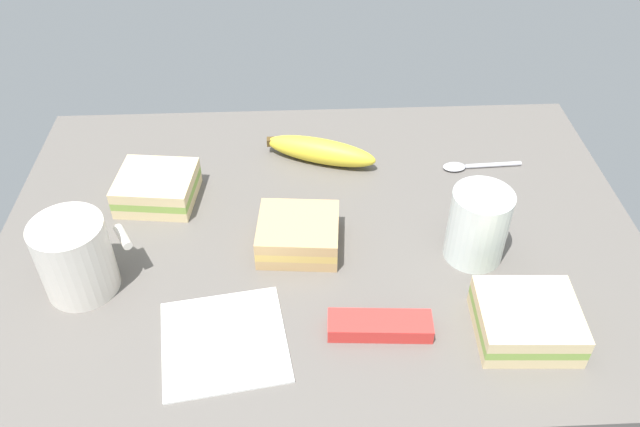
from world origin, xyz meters
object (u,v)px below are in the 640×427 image
(sandwich_main, at_px, (157,188))
(paper_napkin, at_px, (224,341))
(glass_of_milk, at_px, (477,229))
(snack_bar, at_px, (380,326))
(coffee_mug_black, at_px, (75,256))
(sandwich_side, at_px, (527,321))
(banana, at_px, (321,151))
(sandwich_extra, at_px, (298,234))
(spoon, at_px, (469,166))

(sandwich_main, bearing_deg, paper_napkin, -67.10)
(glass_of_milk, bearing_deg, snack_bar, -138.18)
(coffee_mug_black, xyz_separation_m, snack_bar, (0.37, -0.09, -0.04))
(sandwich_side, bearing_deg, banana, 122.25)
(sandwich_extra, xyz_separation_m, snack_bar, (0.09, -0.15, -0.01))
(sandwich_side, bearing_deg, sandwich_extra, 148.51)
(paper_napkin, bearing_deg, glass_of_milk, 22.32)
(banana, bearing_deg, sandwich_side, -57.75)
(coffee_mug_black, bearing_deg, paper_napkin, -28.02)
(paper_napkin, bearing_deg, sandwich_main, 112.90)
(coffee_mug_black, distance_m, sandwich_side, 0.55)
(spoon, bearing_deg, paper_napkin, -138.27)
(spoon, distance_m, snack_bar, 0.37)
(sandwich_side, bearing_deg, snack_bar, 176.60)
(glass_of_milk, bearing_deg, coffee_mug_black, -176.00)
(coffee_mug_black, relative_size, sandwich_side, 0.94)
(coffee_mug_black, distance_m, spoon, 0.60)
(coffee_mug_black, bearing_deg, banana, 39.19)
(glass_of_milk, height_order, paper_napkin, glass_of_milk)
(coffee_mug_black, xyz_separation_m, paper_napkin, (0.18, -0.10, -0.05))
(sandwich_side, distance_m, glass_of_milk, 0.14)
(sandwich_main, xyz_separation_m, glass_of_milk, (0.44, -0.14, 0.02))
(sandwich_extra, bearing_deg, coffee_mug_black, -167.41)
(sandwich_main, xyz_separation_m, spoon, (0.48, 0.06, -0.02))
(spoon, bearing_deg, glass_of_milk, -101.64)
(paper_napkin, bearing_deg, snack_bar, 2.37)
(sandwich_side, xyz_separation_m, spoon, (0.01, 0.33, -0.02))
(coffee_mug_black, xyz_separation_m, glass_of_milk, (0.51, 0.04, -0.01))
(sandwich_side, height_order, glass_of_milk, glass_of_milk)
(coffee_mug_black, bearing_deg, spoon, 22.51)
(banana, xyz_separation_m, spoon, (0.24, -0.03, -0.02))
(sandwich_extra, relative_size, snack_bar, 0.93)
(coffee_mug_black, xyz_separation_m, banana, (0.32, 0.26, -0.03))
(coffee_mug_black, distance_m, snack_bar, 0.38)
(glass_of_milk, distance_m, spoon, 0.20)
(sandwich_extra, xyz_separation_m, glass_of_milk, (0.23, -0.03, 0.02))
(sandwich_side, distance_m, spoon, 0.33)
(sandwich_main, bearing_deg, glass_of_milk, -17.27)
(sandwich_extra, xyz_separation_m, spoon, (0.27, 0.17, -0.02))
(sandwich_extra, distance_m, snack_bar, 0.18)
(sandwich_extra, bearing_deg, paper_napkin, -119.80)
(sandwich_main, distance_m, sandwich_side, 0.55)
(paper_napkin, bearing_deg, spoon, 41.73)
(coffee_mug_black, distance_m, paper_napkin, 0.22)
(spoon, bearing_deg, sandwich_side, -91.57)
(sandwich_main, xyz_separation_m, paper_napkin, (0.11, -0.27, -0.02))
(snack_bar, relative_size, paper_napkin, 0.86)
(banana, bearing_deg, glass_of_milk, -48.61)
(sandwich_extra, bearing_deg, glass_of_milk, -6.32)
(coffee_mug_black, xyz_separation_m, sandwich_main, (0.07, 0.17, -0.03))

